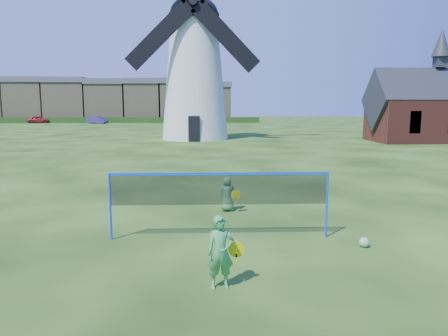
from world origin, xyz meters
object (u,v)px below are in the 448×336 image
Objects in this scene: player_boy at (228,194)px; car_left at (39,120)px; chapel at (437,111)px; player_girl at (221,252)px; windmill at (195,69)px; badminton_net at (219,190)px; car_right at (97,120)px; play_ball at (364,242)px.

car_left is (-30.50, 63.64, 0.12)m from player_boy.
player_girl is (-19.23, -28.54, -2.02)m from chapel.
player_girl is 5.26m from player_boy.
windmill is 29.73m from badminton_net.
car_right is (-17.76, 34.22, -5.72)m from windmill.
player_boy is at bearing -140.32° from car_right.
chapel is 10.90× the size of player_boy.
badminton_net is at bearing 166.45° from play_ball.
badminton_net is 72.75m from car_left.
car_right is (10.98, -2.73, -0.03)m from car_left.
windmill reaches higher than badminton_net.
windmill is 3.44× the size of badminton_net.
badminton_net is at bearing 82.43° from player_boy.
car_left is at bearing -65.13° from player_boy.
car_right is (-22.34, 64.21, 0.49)m from play_ball.
player_girl is 5.69× the size of play_ball.
play_ball is (3.14, -0.76, -1.03)m from badminton_net.
car_left is (-28.74, 36.95, -5.69)m from windmill.
badminton_net is at bearing 81.19° from player_girl.
chapel reaches higher than badminton_net.
car_left is at bearing 105.99° from player_girl.
windmill is 27.37m from player_boy.
windmill is at bearing 84.86° from player_girl.
chapel is 50.48× the size of play_ball.
windmill is 32.47m from player_girl.
badminton_net is at bearing -126.58° from chapel.
windmill reaches higher than play_ball.
badminton_net is 66.30m from car_right.
player_girl is 0.34× the size of car_left.
windmill is 1.57× the size of chapel.
chapel is at bearing -9.35° from windmill.
windmill is 30.97m from play_ball.
windmill is 13.89× the size of player_girl.
chapel is 3.05× the size of car_right.
car_left reaches higher than car_right.
player_girl is at bearing -87.50° from windmill.
player_girl is at bearing -141.94° from car_right.
car_right is at bearing 117.43° from windmill.
chapel is 30.06m from player_boy.
car_left is (-33.33, 66.95, 0.52)m from play_ball.
car_right is at bearing -72.97° from player_boy.
play_ball is at bearing -13.55° from badminton_net.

